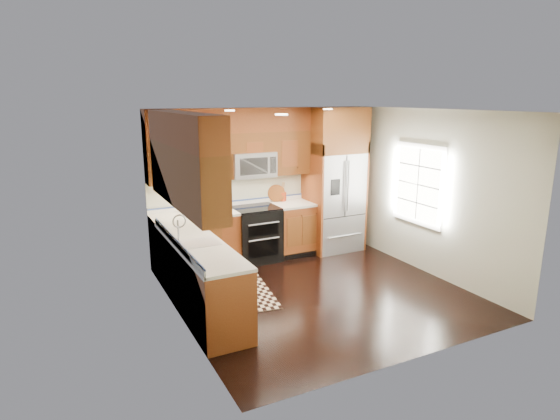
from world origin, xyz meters
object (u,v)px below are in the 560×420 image
rug (238,291)px  refrigerator (334,180)px  range (256,234)px  utensil_crock (283,195)px  knife_block (197,205)px

rug → refrigerator: bearing=33.6°
range → utensil_crock: 0.91m
refrigerator → knife_block: 2.54m
range → rug: (-0.79, -1.13, -0.46)m
utensil_crock → range: bearing=-158.4°
refrigerator → knife_block: refrigerator is taller
range → rug: range is taller
range → refrigerator: bearing=-1.4°
utensil_crock → refrigerator: bearing=-18.2°
range → refrigerator: size_ratio=0.36×
range → rug: bearing=-124.9°
refrigerator → knife_block: bearing=174.3°
rug → knife_block: bearing=106.0°
range → utensil_crock: utensil_crock is taller
range → rug: size_ratio=0.63×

